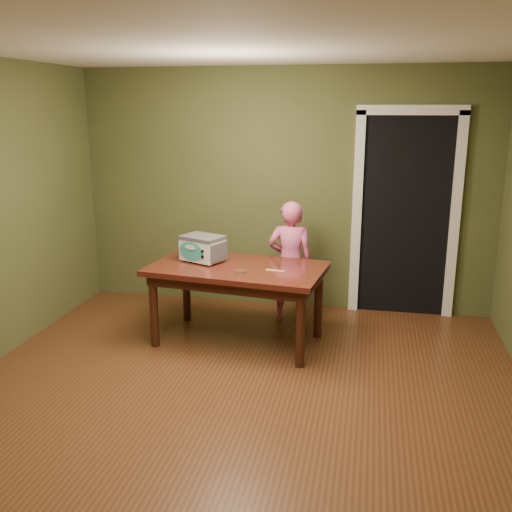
{
  "coord_description": "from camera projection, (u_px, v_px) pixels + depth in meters",
  "views": [
    {
      "loc": [
        0.94,
        -3.61,
        2.19
      ],
      "look_at": [
        0.0,
        1.0,
        0.95
      ],
      "focal_mm": 40.0,
      "sensor_mm": 36.0,
      "label": 1
    }
  ],
  "objects": [
    {
      "name": "floor",
      "position": [
        229.0,
        416.0,
        4.16
      ],
      "size": [
        5.0,
        5.0,
        0.0
      ],
      "primitive_type": "plane",
      "color": "#5B311A",
      "rests_on": "ground"
    },
    {
      "name": "room_shell",
      "position": [
        225.0,
        182.0,
        3.72
      ],
      "size": [
        4.52,
        5.02,
        2.61
      ],
      "color": "#4D532C",
      "rests_on": "ground"
    },
    {
      "name": "dining_table",
      "position": [
        237.0,
        276.0,
        5.32
      ],
      "size": [
        1.7,
        1.09,
        0.75
      ],
      "rotation": [
        0.0,
        0.0,
        -0.12
      ],
      "color": "#3C190D",
      "rests_on": "floor"
    },
    {
      "name": "doorway",
      "position": [
        404.0,
        212.0,
        6.27
      ],
      "size": [
        1.1,
        0.66,
        2.25
      ],
      "color": "black",
      "rests_on": "ground"
    },
    {
      "name": "toy_oven",
      "position": [
        203.0,
        247.0,
        5.42
      ],
      "size": [
        0.47,
        0.4,
        0.25
      ],
      "rotation": [
        0.0,
        0.0,
        -0.4
      ],
      "color": "#4C4F54",
      "rests_on": "dining_table"
    },
    {
      "name": "child",
      "position": [
        290.0,
        262.0,
        5.84
      ],
      "size": [
        0.49,
        0.34,
        1.27
      ],
      "primitive_type": "imported",
      "rotation": [
        0.0,
        0.0,
        3.23
      ],
      "color": "#D75886",
      "rests_on": "floor"
    },
    {
      "name": "spatula",
      "position": [
        275.0,
        271.0,
        5.13
      ],
      "size": [
        0.18,
        0.06,
        0.01
      ],
      "primitive_type": "cube",
      "rotation": [
        0.0,
        0.0,
        -0.17
      ],
      "color": "#F0CC68",
      "rests_on": "dining_table"
    },
    {
      "name": "baking_pan",
      "position": [
        241.0,
        271.0,
        5.08
      ],
      "size": [
        0.1,
        0.1,
        0.02
      ],
      "color": "silver",
      "rests_on": "dining_table"
    }
  ]
}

